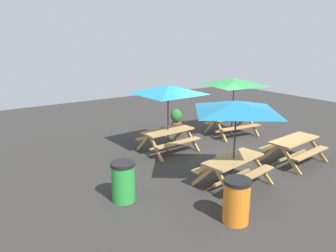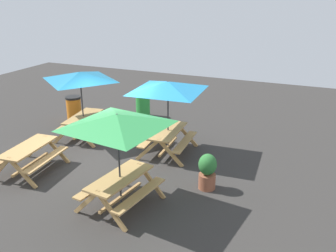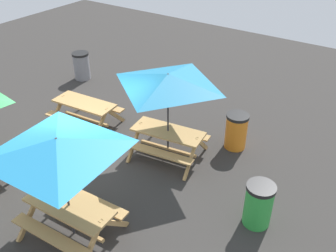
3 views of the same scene
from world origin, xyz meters
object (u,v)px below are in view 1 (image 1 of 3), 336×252
object	(u,v)px
picnic_table_2	(236,113)
trash_bin_green	(123,182)
trash_bin_orange	(236,201)
potted_plant_0	(176,120)
picnic_table_0	(294,145)
picnic_table_1	(168,94)
picnic_table_3	(234,86)

from	to	relation	value
picnic_table_2	trash_bin_green	bearing A→B (deg)	154.47
trash_bin_green	trash_bin_orange	xyz separation A→B (m)	(1.54, -2.21, 0.00)
potted_plant_0	trash_bin_green	bearing A→B (deg)	-137.76
picnic_table_0	potted_plant_0	distance (m)	4.98
picnic_table_1	potted_plant_0	distance (m)	2.85
picnic_table_3	potted_plant_0	world-z (taller)	picnic_table_3
potted_plant_0	trash_bin_orange	bearing A→B (deg)	-115.34
picnic_table_0	picnic_table_2	distance (m)	3.12
picnic_table_1	trash_bin_orange	bearing A→B (deg)	-109.93
picnic_table_2	trash_bin_green	world-z (taller)	picnic_table_2
potted_plant_0	picnic_table_0	bearing A→B (deg)	-78.05
picnic_table_3	potted_plant_0	distance (m)	2.72
trash_bin_orange	potted_plant_0	bearing A→B (deg)	64.66
picnic_table_1	picnic_table_3	xyz separation A→B (m)	(3.22, 0.15, 0.00)
picnic_table_0	potted_plant_0	size ratio (longest dim) A/B	1.99
picnic_table_0	picnic_table_1	distance (m)	4.32
picnic_table_0	trash_bin_orange	world-z (taller)	trash_bin_orange
trash_bin_green	potted_plant_0	bearing A→B (deg)	42.24
trash_bin_orange	potted_plant_0	size ratio (longest dim) A/B	1.02
trash_bin_green	potted_plant_0	distance (m)	6.12
picnic_table_0	picnic_table_2	bearing A→B (deg)	177.39
picnic_table_0	trash_bin_orange	size ratio (longest dim) A/B	1.95
picnic_table_0	picnic_table_3	size ratio (longest dim) A/B	0.68
picnic_table_1	potted_plant_0	xyz separation A→B (m)	(1.64, 1.79, -1.49)
picnic_table_1	picnic_table_3	size ratio (longest dim) A/B	1.01
picnic_table_1	picnic_table_3	world-z (taller)	same
picnic_table_3	potted_plant_0	xyz separation A→B (m)	(-1.58, 1.64, -1.49)
picnic_table_2	picnic_table_0	bearing A→B (deg)	-5.60
picnic_table_0	picnic_table_1	world-z (taller)	picnic_table_1
picnic_table_3	trash_bin_orange	distance (m)	6.71
picnic_table_1	trash_bin_orange	size ratio (longest dim) A/B	2.88
picnic_table_2	potted_plant_0	size ratio (longest dim) A/B	2.43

